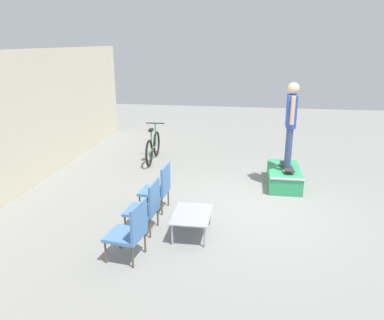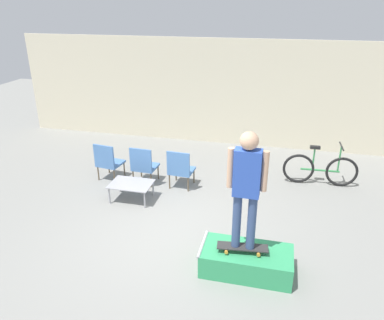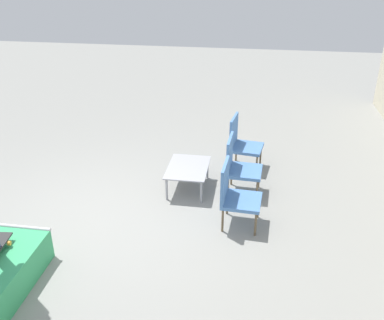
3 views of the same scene
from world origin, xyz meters
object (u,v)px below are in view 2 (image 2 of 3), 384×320
object	(u,v)px
patio_chair_right	(180,168)
patio_chair_center	(144,164)
person_skater	(247,182)
coffee_table	(131,185)
skate_ramp_box	(246,261)
patio_chair_left	(108,161)
bicycle	(320,169)
skateboard_on_ramp	(242,247)

from	to	relation	value
patio_chair_right	patio_chair_center	bearing A→B (deg)	3.78
patio_chair_center	patio_chair_right	bearing A→B (deg)	-176.85
person_skater	coffee_table	bearing A→B (deg)	146.08
skate_ramp_box	patio_chair_center	size ratio (longest dim) A/B	1.56
person_skater	patio_chair_center	world-z (taller)	person_skater
patio_chair_right	patio_chair_left	bearing A→B (deg)	3.75
patio_chair_left	bicycle	distance (m)	4.90
person_skater	coffee_table	xyz separation A→B (m)	(-2.54, 1.77, -1.24)
coffee_table	patio_chair_left	bearing A→B (deg)	138.59
coffee_table	patio_chair_center	world-z (taller)	patio_chair_center
person_skater	patio_chair_center	xyz separation A→B (m)	(-2.55, 2.55, -1.10)
patio_chair_left	patio_chair_center	xyz separation A→B (m)	(0.88, -0.00, 0.00)
coffee_table	patio_chair_center	size ratio (longest dim) A/B	0.96
coffee_table	patio_chair_right	xyz separation A→B (m)	(0.86, 0.78, 0.14)
patio_chair_center	patio_chair_right	distance (m)	0.87
person_skater	patio_chair_left	bearing A→B (deg)	144.27
coffee_table	patio_chair_center	distance (m)	0.79
coffee_table	patio_chair_right	bearing A→B (deg)	42.06
person_skater	coffee_table	world-z (taller)	person_skater
person_skater	patio_chair_right	xyz separation A→B (m)	(-1.68, 2.55, -1.10)
patio_chair_center	person_skater	bearing A→B (deg)	138.11
patio_chair_center	bicycle	xyz separation A→B (m)	(3.93, 0.91, -0.11)
patio_chair_left	patio_chair_right	size ratio (longest dim) A/B	1.00
patio_chair_center	patio_chair_right	size ratio (longest dim) A/B	1.00
bicycle	patio_chair_center	bearing A→B (deg)	-169.31
skateboard_on_ramp	patio_chair_center	world-z (taller)	patio_chair_center
patio_chair_left	bicycle	world-z (taller)	bicycle
skate_ramp_box	patio_chair_left	xyz separation A→B (m)	(-3.50, 2.51, 0.29)
coffee_table	patio_chair_left	distance (m)	1.19
skateboard_on_ramp	patio_chair_right	bearing A→B (deg)	117.16
skateboard_on_ramp	patio_chair_center	bearing A→B (deg)	128.79
coffee_table	patio_chair_right	distance (m)	1.17
patio_chair_left	patio_chair_right	world-z (taller)	same
person_skater	patio_chair_left	size ratio (longest dim) A/B	2.01
patio_chair_right	coffee_table	bearing A→B (deg)	45.84
patio_chair_center	patio_chair_right	xyz separation A→B (m)	(0.87, 0.00, 0.00)
person_skater	skateboard_on_ramp	bearing A→B (deg)	0.00
bicycle	skate_ramp_box	bearing A→B (deg)	-113.41
patio_chair_center	patio_chair_left	bearing A→B (deg)	3.09
skate_ramp_box	skateboard_on_ramp	world-z (taller)	skateboard_on_ramp
coffee_table	patio_chair_left	size ratio (longest dim) A/B	0.96
skate_ramp_box	bicycle	xyz separation A→B (m)	(1.32, 3.42, 0.18)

